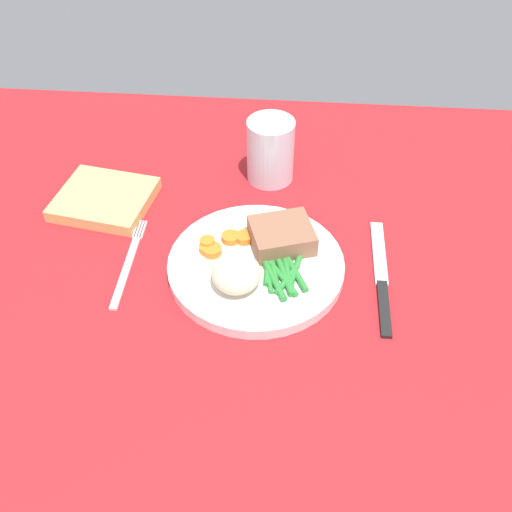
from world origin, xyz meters
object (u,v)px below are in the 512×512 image
dinner_plate (256,266)px  knife (381,278)px  napkin (105,199)px  water_glass (270,154)px  fork (129,263)px  meat_portion (282,236)px

dinner_plate → knife: bearing=-1.0°
napkin → water_glass: bearing=20.0°
water_glass → fork: bearing=-130.1°
dinner_plate → meat_portion: meat_portion is taller
meat_portion → water_glass: 17.10cm
fork → knife: 33.41cm
fork → napkin: bearing=116.3°
fork → napkin: 13.64cm
dinner_plate → napkin: size_ratio=1.74×
water_glass → meat_portion: bearing=-81.0°
dinner_plate → fork: bearing=-179.1°
knife → napkin: 41.62cm
fork → water_glass: water_glass is taller
fork → knife: bearing=-1.9°
meat_portion → fork: meat_portion is taller
knife → meat_portion: bearing=162.7°
meat_portion → napkin: size_ratio=0.60×
fork → water_glass: 27.43cm
meat_portion → dinner_plate: bearing=-130.6°
dinner_plate → knife: 16.39cm
fork → water_glass: (17.48, 20.74, 4.10)cm
napkin → knife: bearing=-16.8°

